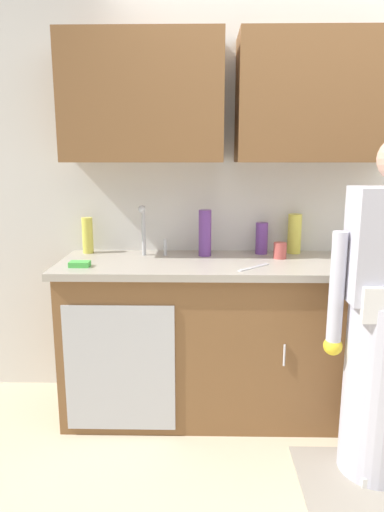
{
  "coord_description": "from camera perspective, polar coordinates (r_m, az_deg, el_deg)",
  "views": [
    {
      "loc": [
        -0.71,
        -1.88,
        1.52
      ],
      "look_at": [
        -0.76,
        0.55,
        1.0
      ],
      "focal_mm": 32.01,
      "sensor_mm": 36.0,
      "label": 1
    }
  ],
  "objects": [
    {
      "name": "sink",
      "position": [
        2.68,
        -5.54,
        -0.83
      ],
      "size": [
        0.5,
        0.36,
        0.35
      ],
      "color": "#B7BABF",
      "rests_on": "counter_cabinet"
    },
    {
      "name": "bottle_water_tall",
      "position": [
        3.04,
        21.82,
        2.38
      ],
      "size": [
        0.07,
        0.07,
        0.23
      ],
      "primitive_type": "cylinder",
      "color": "silver",
      "rests_on": "countertop"
    },
    {
      "name": "bottle_cleaner_spray",
      "position": [
        2.86,
        8.7,
        2.21
      ],
      "size": [
        0.08,
        0.08,
        0.19
      ],
      "primitive_type": "cylinder",
      "color": "#66388C",
      "rests_on": "countertop"
    },
    {
      "name": "cup_by_sink",
      "position": [
        2.75,
        10.94,
        0.67
      ],
      "size": [
        0.08,
        0.08,
        0.09
      ],
      "primitive_type": "cylinder",
      "color": "#B24C47",
      "rests_on": "countertop"
    },
    {
      "name": "knife_on_counter",
      "position": [
        2.5,
        7.73,
        -1.41
      ],
      "size": [
        0.19,
        0.18,
        0.01
      ],
      "primitive_type": "cube",
      "rotation": [
        0.0,
        0.0,
        3.91
      ],
      "color": "silver",
      "rests_on": "countertop"
    },
    {
      "name": "person_at_sink",
      "position": [
        2.35,
        22.87,
        -9.61
      ],
      "size": [
        0.55,
        0.34,
        1.62
      ],
      "color": "white",
      "rests_on": "ground"
    },
    {
      "name": "kitchen_wall_with_uppers",
      "position": [
        2.93,
        12.65,
        10.91
      ],
      "size": [
        4.8,
        0.44,
        2.7
      ],
      "color": "silver",
      "rests_on": "ground"
    },
    {
      "name": "bottle_soap",
      "position": [
        2.92,
        -12.92,
        2.53
      ],
      "size": [
        0.07,
        0.07,
        0.22
      ],
      "primitive_type": "cylinder",
      "color": "#D8D14C",
      "rests_on": "countertop"
    },
    {
      "name": "floor_mat",
      "position": [
        2.61,
        22.65,
        -24.47
      ],
      "size": [
        0.8,
        0.5,
        0.01
      ],
      "primitive_type": "cube",
      "color": "gray",
      "rests_on": "ground"
    },
    {
      "name": "countertop",
      "position": [
        2.66,
        4.61,
        -1.03
      ],
      "size": [
        1.96,
        0.66,
        0.04
      ],
      "primitive_type": "cube",
      "color": "#A8A093",
      "rests_on": "counter_cabinet"
    },
    {
      "name": "bottle_water_short",
      "position": [
        2.91,
        12.68,
        2.73
      ],
      "size": [
        0.08,
        0.08,
        0.25
      ],
      "primitive_type": "cylinder",
      "color": "#D8D14C",
      "rests_on": "countertop"
    },
    {
      "name": "counter_cabinet",
      "position": [
        2.8,
        4.38,
        -10.45
      ],
      "size": [
        1.9,
        0.62,
        0.9
      ],
      "color": "brown",
      "rests_on": "ground"
    },
    {
      "name": "bottle_dish_liquid",
      "position": [
        2.76,
        1.63,
        2.89
      ],
      "size": [
        0.08,
        0.08,
        0.28
      ],
      "primitive_type": "cylinder",
      "color": "#66388C",
      "rests_on": "countertop"
    },
    {
      "name": "ground_plane",
      "position": [
        2.52,
        19.25,
        -25.74
      ],
      "size": [
        9.0,
        9.0,
        0.0
      ],
      "primitive_type": "plane",
      "color": "beige"
    },
    {
      "name": "sponge",
      "position": [
        2.57,
        -13.86,
        -0.99
      ],
      "size": [
        0.11,
        0.07,
        0.03
      ],
      "primitive_type": "cube",
      "color": "#4CBF4C",
      "rests_on": "countertop"
    }
  ]
}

